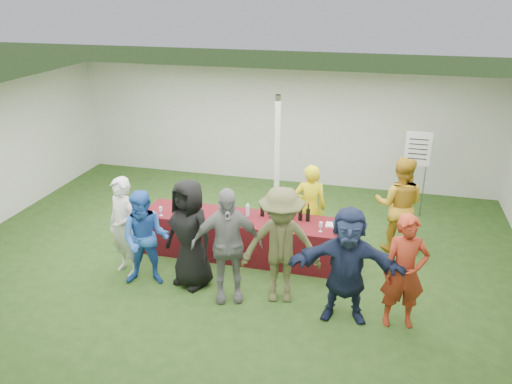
% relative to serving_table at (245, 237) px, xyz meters
% --- Properties ---
extents(ground, '(60.00, 60.00, 0.00)m').
position_rel_serving_table_xyz_m(ground, '(-0.16, -0.20, -0.38)').
color(ground, '#284719').
rests_on(ground, ground).
extents(tent, '(10.00, 10.00, 10.00)m').
position_rel_serving_table_xyz_m(tent, '(0.34, 1.00, 0.98)').
color(tent, white).
rests_on(tent, ground).
extents(serving_table, '(3.60, 0.80, 0.75)m').
position_rel_serving_table_xyz_m(serving_table, '(0.00, 0.00, 0.00)').
color(serving_table, maroon).
rests_on(serving_table, ground).
extents(wine_bottles, '(0.87, 0.15, 0.32)m').
position_rel_serving_table_xyz_m(wine_bottles, '(0.68, 0.14, 0.50)').
color(wine_bottles, black).
rests_on(wine_bottles, serving_table).
extents(wine_glasses, '(2.84, 0.15, 0.16)m').
position_rel_serving_table_xyz_m(wine_glasses, '(-0.42, -0.25, 0.49)').
color(wine_glasses, silver).
rests_on(wine_glasses, serving_table).
extents(water_bottle, '(0.07, 0.07, 0.23)m').
position_rel_serving_table_xyz_m(water_bottle, '(0.03, 0.08, 0.48)').
color(water_bottle, silver).
rests_on(water_bottle, serving_table).
extents(bar_towel, '(0.25, 0.18, 0.03)m').
position_rel_serving_table_xyz_m(bar_towel, '(1.52, 0.05, 0.39)').
color(bar_towel, white).
rests_on(bar_towel, serving_table).
extents(dump_bucket, '(0.21, 0.21, 0.18)m').
position_rel_serving_table_xyz_m(dump_bucket, '(1.67, -0.22, 0.46)').
color(dump_bucket, slate).
rests_on(dump_bucket, serving_table).
extents(wine_list_sign, '(0.50, 0.03, 1.80)m').
position_rel_serving_table_xyz_m(wine_list_sign, '(2.89, 2.51, 0.94)').
color(wine_list_sign, slate).
rests_on(wine_list_sign, ground).
extents(staff_pourer, '(0.67, 0.51, 1.63)m').
position_rel_serving_table_xyz_m(staff_pourer, '(1.04, 0.53, 0.44)').
color(staff_pourer, yellow).
rests_on(staff_pourer, ground).
extents(staff_back, '(0.91, 0.74, 1.77)m').
position_rel_serving_table_xyz_m(staff_back, '(2.57, 0.91, 0.51)').
color(staff_back, '#C18B1E').
rests_on(staff_back, ground).
extents(customer_0, '(0.73, 0.62, 1.69)m').
position_rel_serving_table_xyz_m(customer_0, '(-1.76, -1.02, 0.47)').
color(customer_0, silver).
rests_on(customer_0, ground).
extents(customer_1, '(0.88, 0.75, 1.59)m').
position_rel_serving_table_xyz_m(customer_1, '(-1.27, -1.22, 0.42)').
color(customer_1, blue).
rests_on(customer_1, ground).
extents(customer_2, '(1.02, 0.86, 1.78)m').
position_rel_serving_table_xyz_m(customer_2, '(-0.59, -1.06, 0.52)').
color(customer_2, black).
rests_on(customer_2, ground).
extents(customer_3, '(1.15, 0.78, 1.81)m').
position_rel_serving_table_xyz_m(customer_3, '(0.09, -1.30, 0.53)').
color(customer_3, slate).
rests_on(customer_3, ground).
extents(customer_4, '(1.30, 0.90, 1.84)m').
position_rel_serving_table_xyz_m(customer_4, '(0.88, -1.14, 0.54)').
color(customer_4, brown).
rests_on(customer_4, ground).
extents(customer_5, '(1.65, 0.65, 1.73)m').
position_rel_serving_table_xyz_m(customer_5, '(1.85, -1.36, 0.49)').
color(customer_5, '#1B2443').
rests_on(customer_5, ground).
extents(customer_6, '(0.68, 0.52, 1.69)m').
position_rel_serving_table_xyz_m(customer_6, '(2.63, -1.32, 0.47)').
color(customer_6, maroon).
rests_on(customer_6, ground).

